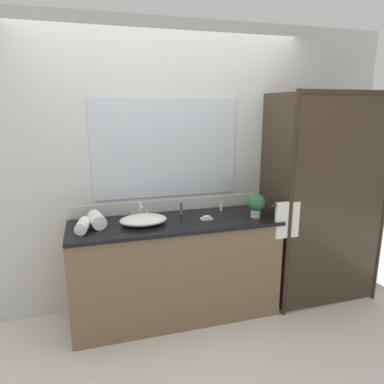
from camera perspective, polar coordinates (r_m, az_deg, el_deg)
ground_plane at (r=3.43m, az=-2.55°, el=-19.20°), size 8.00×8.00×0.00m
wall_back_with_mirror at (r=3.27m, az=-4.24°, el=3.81°), size 4.40×0.06×2.60m
vanity_cabinet at (r=3.22m, az=-2.68°, el=-12.35°), size 1.80×0.58×0.90m
shower_enclosure at (r=3.37m, az=19.68°, el=-1.56°), size 1.20×0.59×2.00m
sink_basin at (r=2.98m, az=-7.89°, el=-4.49°), size 0.40×0.29×0.08m
faucet at (r=3.16m, az=-8.43°, el=-3.28°), size 0.17×0.15×0.14m
potted_plant at (r=3.17m, az=10.34°, el=-1.86°), size 0.17×0.17×0.21m
soap_dish at (r=3.09m, az=2.36°, el=-4.20°), size 0.10×0.07×0.04m
amenity_bottle_body_wash at (r=3.23m, az=-1.77°, el=-2.76°), size 0.03×0.03×0.10m
amenity_bottle_shampoo at (r=3.34m, az=4.74°, el=-2.31°), size 0.03×0.03×0.09m
rolled_towel_near_edge at (r=2.91m, az=-17.31°, el=-5.22°), size 0.13×0.22×0.10m
rolled_towel_middle at (r=2.99m, az=-15.20°, el=-4.38°), size 0.16×0.24×0.12m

